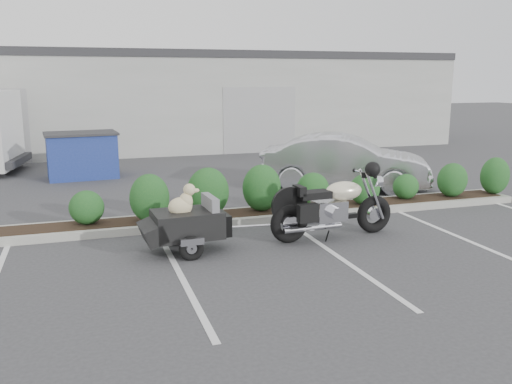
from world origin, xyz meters
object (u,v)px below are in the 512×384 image
object	(u,v)px
pet_trailer	(186,223)
sedan	(345,162)
motorcycle	(334,207)
dumpster	(82,155)

from	to	relation	value
pet_trailer	sedan	bearing A→B (deg)	34.85
pet_trailer	sedan	size ratio (longest dim) A/B	0.46
motorcycle	dumpster	distance (m)	9.16
motorcycle	dumpster	bearing A→B (deg)	115.42
motorcycle	pet_trailer	bearing A→B (deg)	176.07
motorcycle	pet_trailer	xyz separation A→B (m)	(-2.79, 0.02, -0.07)
pet_trailer	sedan	distance (m)	6.49
pet_trailer	sedan	xyz separation A→B (m)	(5.09, 4.02, 0.22)
motorcycle	pet_trailer	size ratio (longest dim) A/B	1.25
pet_trailer	dumpster	size ratio (longest dim) A/B	0.94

